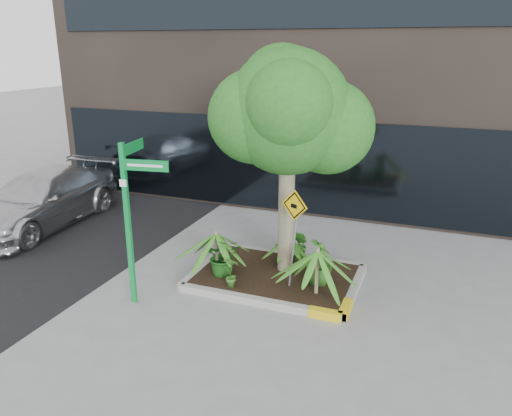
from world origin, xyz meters
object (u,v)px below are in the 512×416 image
(parked_car, at_px, (42,199))
(cattle_sign, at_px, (294,222))
(street_sign_post, at_px, (131,206))
(tree, at_px, (288,112))

(parked_car, bearing_deg, cattle_sign, -12.58)
(street_sign_post, xyz_separation_m, cattle_sign, (2.61, 1.40, -0.42))
(cattle_sign, bearing_deg, tree, 141.27)
(tree, height_order, parked_car, tree)
(tree, relative_size, cattle_sign, 2.43)
(parked_car, height_order, street_sign_post, street_sign_post)
(tree, xyz_separation_m, street_sign_post, (-2.25, -2.05, -1.53))
(tree, bearing_deg, parked_car, 175.01)
(street_sign_post, height_order, cattle_sign, street_sign_post)
(street_sign_post, distance_m, cattle_sign, 2.99)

